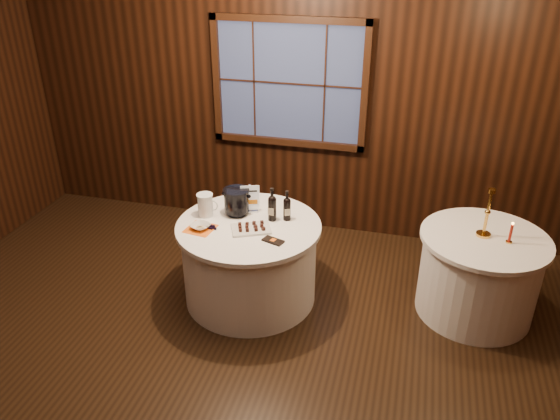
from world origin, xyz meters
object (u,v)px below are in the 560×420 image
(ice_bucket, at_px, (237,201))
(brass_candlestick, at_px, (486,219))
(sign_stand, at_px, (250,203))
(port_bottle_right, at_px, (287,207))
(main_table, at_px, (250,261))
(chocolate_box, at_px, (273,241))
(red_candle, at_px, (510,235))
(grape_bunch, at_px, (212,226))
(port_bottle_left, at_px, (272,206))
(glass_pitcher, at_px, (205,205))
(cracker_bowl, at_px, (200,226))
(side_table, at_px, (478,274))
(chocolate_plate, at_px, (251,228))

(ice_bucket, xyz_separation_m, brass_candlestick, (2.14, 0.16, 0.03))
(sign_stand, relative_size, port_bottle_right, 0.97)
(main_table, bearing_deg, chocolate_box, -38.52)
(red_candle, bearing_deg, sign_stand, -179.58)
(chocolate_box, relative_size, grape_bunch, 1.15)
(port_bottle_left, bearing_deg, chocolate_box, -69.24)
(glass_pitcher, bearing_deg, grape_bunch, -57.38)
(main_table, height_order, cracker_bowl, cracker_bowl)
(ice_bucket, height_order, grape_bunch, ice_bucket)
(main_table, height_order, ice_bucket, ice_bucket)
(glass_pitcher, bearing_deg, port_bottle_right, 7.15)
(side_table, distance_m, port_bottle_left, 1.90)
(ice_bucket, relative_size, chocolate_box, 1.37)
(side_table, distance_m, glass_pitcher, 2.48)
(cracker_bowl, xyz_separation_m, red_candle, (2.55, 0.43, 0.05))
(chocolate_box, bearing_deg, sign_stand, 145.50)
(grape_bunch, relative_size, brass_candlestick, 0.36)
(chocolate_plate, height_order, grape_bunch, chocolate_plate)
(chocolate_box, height_order, red_candle, red_candle)
(grape_bunch, height_order, red_candle, red_candle)
(chocolate_plate, xyz_separation_m, grape_bunch, (-0.34, -0.05, -0.00))
(sign_stand, height_order, red_candle, sign_stand)
(port_bottle_right, distance_m, ice_bucket, 0.46)
(port_bottle_right, relative_size, ice_bucket, 1.16)
(side_table, xyz_separation_m, cracker_bowl, (-2.38, -0.48, 0.41))
(port_bottle_left, xyz_separation_m, brass_candlestick, (1.80, 0.19, 0.02))
(side_table, height_order, port_bottle_right, port_bottle_right)
(grape_bunch, bearing_deg, ice_bucket, 67.67)
(cracker_bowl, height_order, red_candle, red_candle)
(brass_candlestick, bearing_deg, port_bottle_right, -174.96)
(ice_bucket, distance_m, cracker_bowl, 0.42)
(chocolate_plate, height_order, glass_pitcher, glass_pitcher)
(ice_bucket, bearing_deg, cracker_bowl, -122.53)
(main_table, distance_m, port_bottle_left, 0.56)
(port_bottle_right, height_order, chocolate_box, port_bottle_right)
(side_table, bearing_deg, main_table, -171.47)
(port_bottle_left, relative_size, chocolate_plate, 0.79)
(port_bottle_left, distance_m, grape_bunch, 0.55)
(port_bottle_right, height_order, ice_bucket, port_bottle_right)
(cracker_bowl, distance_m, red_candle, 2.59)
(port_bottle_left, bearing_deg, side_table, 9.49)
(port_bottle_left, distance_m, ice_bucket, 0.34)
(port_bottle_right, xyz_separation_m, chocolate_box, (-0.02, -0.40, -0.11))
(cracker_bowl, bearing_deg, grape_bunch, 23.00)
(ice_bucket, height_order, brass_candlestick, brass_candlestick)
(cracker_bowl, relative_size, brass_candlestick, 0.37)
(grape_bunch, bearing_deg, red_candle, 8.99)
(side_table, bearing_deg, red_candle, -16.55)
(ice_bucket, bearing_deg, grape_bunch, -112.33)
(main_table, height_order, grape_bunch, grape_bunch)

